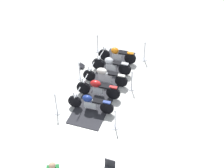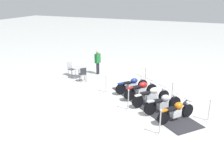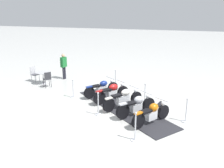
{
  "view_description": "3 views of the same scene",
  "coord_description": "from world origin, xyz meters",
  "px_view_note": "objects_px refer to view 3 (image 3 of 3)",
  "views": [
    {
      "loc": [
        10.87,
        -4.04,
        9.72
      ],
      "look_at": [
        1.38,
        -0.19,
        1.11
      ],
      "focal_mm": 48.78,
      "sensor_mm": 36.0,
      "label": 1
    },
    {
      "loc": [
        -3.01,
        11.99,
        5.54
      ],
      "look_at": [
        2.12,
        0.18,
        0.89
      ],
      "focal_mm": 41.32,
      "sensor_mm": 36.0,
      "label": 2
    },
    {
      "loc": [
        -2.46,
        10.41,
        4.63
      ],
      "look_at": [
        0.91,
        -1.27,
        0.73
      ],
      "focal_mm": 39.17,
      "sensor_mm": 36.0,
      "label": 3
    }
  ],
  "objects_px": {
    "stanchion_right_front": "(186,115)",
    "bystander_person": "(64,64)",
    "motorcycle_chrome": "(137,105)",
    "motorcycle_navy": "(102,88)",
    "motorcycle_maroon": "(112,92)",
    "cafe_table": "(43,75)",
    "stanchion_right_rear": "(116,82)",
    "cafe_chair_across_table": "(47,78)",
    "motorcycle_cream": "(124,98)",
    "stanchion_right_mid": "(145,96)",
    "stanchion_left_rear": "(73,92)",
    "cafe_chair_near_table": "(34,73)",
    "info_placard": "(160,105)",
    "stanchion_left_front": "(135,131)",
    "motorcycle_copper": "(152,113)",
    "stanchion_left_mid": "(98,107)"
  },
  "relations": [
    {
      "from": "stanchion_right_front",
      "to": "bystander_person",
      "type": "xyz_separation_m",
      "value": [
        7.73,
        -4.31,
        0.69
      ]
    },
    {
      "from": "motorcycle_chrome",
      "to": "motorcycle_navy",
      "type": "xyz_separation_m",
      "value": [
        2.23,
        -1.89,
        -0.02
      ]
    },
    {
      "from": "motorcycle_maroon",
      "to": "cafe_table",
      "type": "xyz_separation_m",
      "value": [
        4.91,
        -1.68,
        0.06
      ]
    },
    {
      "from": "stanchion_right_rear",
      "to": "cafe_chair_across_table",
      "type": "distance_m",
      "value": 4.03
    },
    {
      "from": "motorcycle_cream",
      "to": "stanchion_right_mid",
      "type": "xyz_separation_m",
      "value": [
        -0.85,
        -1.0,
        -0.18
      ]
    },
    {
      "from": "stanchion_left_rear",
      "to": "stanchion_right_rear",
      "type": "bearing_deg",
      "value": -130.3
    },
    {
      "from": "bystander_person",
      "to": "motorcycle_navy",
      "type": "bearing_deg",
      "value": -19.32
    },
    {
      "from": "motorcycle_cream",
      "to": "stanchion_left_rear",
      "type": "xyz_separation_m",
      "value": [
        2.87,
        -0.62,
        -0.19
      ]
    },
    {
      "from": "motorcycle_navy",
      "to": "stanchion_right_front",
      "type": "xyz_separation_m",
      "value": [
        -4.32,
        1.94,
        -0.14
      ]
    },
    {
      "from": "stanchion_right_mid",
      "to": "stanchion_right_front",
      "type": "height_order",
      "value": "stanchion_right_front"
    },
    {
      "from": "stanchion_right_rear",
      "to": "cafe_table",
      "type": "relative_size",
      "value": 1.29
    },
    {
      "from": "motorcycle_cream",
      "to": "cafe_chair_near_table",
      "type": "distance_m",
      "value": 6.94
    },
    {
      "from": "stanchion_left_rear",
      "to": "info_placard",
      "type": "xyz_separation_m",
      "value": [
        -4.54,
        -0.02,
        -0.23
      ]
    },
    {
      "from": "cafe_chair_across_table",
      "to": "stanchion_left_front",
      "type": "bearing_deg",
      "value": -174.79
    },
    {
      "from": "cafe_chair_near_table",
      "to": "motorcycle_navy",
      "type": "bearing_deg",
      "value": 2.93
    },
    {
      "from": "motorcycle_navy",
      "to": "stanchion_right_rear",
      "type": "distance_m",
      "value": 1.47
    },
    {
      "from": "motorcycle_copper",
      "to": "stanchion_right_mid",
      "type": "height_order",
      "value": "stanchion_right_mid"
    },
    {
      "from": "cafe_table",
      "to": "cafe_chair_near_table",
      "type": "distance_m",
      "value": 0.83
    },
    {
      "from": "motorcycle_chrome",
      "to": "stanchion_left_front",
      "type": "xyz_separation_m",
      "value": [
        -0.34,
        2.1,
        -0.11
      ]
    },
    {
      "from": "stanchion_left_front",
      "to": "stanchion_left_rear",
      "type": "relative_size",
      "value": 1.11
    },
    {
      "from": "motorcycle_maroon",
      "to": "cafe_table",
      "type": "relative_size",
      "value": 1.99
    },
    {
      "from": "bystander_person",
      "to": "stanchion_left_front",
      "type": "bearing_deg",
      "value": -31.25
    },
    {
      "from": "stanchion_right_rear",
      "to": "bystander_person",
      "type": "relative_size",
      "value": 0.67
    },
    {
      "from": "motorcycle_chrome",
      "to": "cafe_chair_near_table",
      "type": "distance_m",
      "value": 7.87
    },
    {
      "from": "motorcycle_maroon",
      "to": "bystander_person",
      "type": "xyz_separation_m",
      "value": [
        4.15,
        -3.01,
        0.49
      ]
    },
    {
      "from": "info_placard",
      "to": "cafe_table",
      "type": "distance_m",
      "value": 7.53
    },
    {
      "from": "motorcycle_copper",
      "to": "motorcycle_chrome",
      "type": "xyz_separation_m",
      "value": [
        0.74,
        -0.63,
        0.0
      ]
    },
    {
      "from": "motorcycle_navy",
      "to": "info_placard",
      "type": "xyz_separation_m",
      "value": [
        -3.16,
        0.61,
        -0.38
      ]
    },
    {
      "from": "stanchion_right_front",
      "to": "info_placard",
      "type": "bearing_deg",
      "value": -48.82
    },
    {
      "from": "stanchion_right_front",
      "to": "info_placard",
      "type": "distance_m",
      "value": 1.77
    },
    {
      "from": "info_placard",
      "to": "bystander_person",
      "type": "distance_m",
      "value": 7.28
    },
    {
      "from": "info_placard",
      "to": "bystander_person",
      "type": "xyz_separation_m",
      "value": [
        6.57,
        -2.98,
        0.92
      ]
    },
    {
      "from": "bystander_person",
      "to": "motorcycle_chrome",
      "type": "bearing_deg",
      "value": -21.58
    },
    {
      "from": "stanchion_left_front",
      "to": "cafe_chair_across_table",
      "type": "relative_size",
      "value": 1.19
    },
    {
      "from": "motorcycle_copper",
      "to": "stanchion_right_mid",
      "type": "relative_size",
      "value": 1.71
    },
    {
      "from": "motorcycle_maroon",
      "to": "cafe_chair_near_table",
      "type": "distance_m",
      "value": 6.02
    },
    {
      "from": "motorcycle_navy",
      "to": "stanchion_right_front",
      "type": "bearing_deg",
      "value": -76.27
    },
    {
      "from": "motorcycle_maroon",
      "to": "stanchion_left_rear",
      "type": "bearing_deg",
      "value": 127.08
    },
    {
      "from": "stanchion_right_mid",
      "to": "bystander_person",
      "type": "xyz_separation_m",
      "value": [
        5.75,
        -2.63,
        0.69
      ]
    },
    {
      "from": "cafe_chair_across_table",
      "to": "motorcycle_cream",
      "type": "bearing_deg",
      "value": -157.73
    },
    {
      "from": "motorcycle_maroon",
      "to": "cafe_chair_near_table",
      "type": "bearing_deg",
      "value": 108.3
    },
    {
      "from": "cafe_table",
      "to": "bystander_person",
      "type": "relative_size",
      "value": 0.52
    },
    {
      "from": "cafe_chair_near_table",
      "to": "bystander_person",
      "type": "height_order",
      "value": "bystander_person"
    },
    {
      "from": "stanchion_left_front",
      "to": "stanchion_left_mid",
      "type": "distance_m",
      "value": 2.59
    },
    {
      "from": "stanchion_left_rear",
      "to": "info_placard",
      "type": "distance_m",
      "value": 4.55
    },
    {
      "from": "stanchion_right_front",
      "to": "cafe_chair_across_table",
      "type": "height_order",
      "value": "stanchion_right_front"
    },
    {
      "from": "motorcycle_copper",
      "to": "info_placard",
      "type": "relative_size",
      "value": 4.48
    },
    {
      "from": "stanchion_right_rear",
      "to": "cafe_chair_near_table",
      "type": "relative_size",
      "value": 1.18
    },
    {
      "from": "stanchion_right_front",
      "to": "stanchion_left_rear",
      "type": "bearing_deg",
      "value": -12.83
    },
    {
      "from": "motorcycle_copper",
      "to": "stanchion_left_front",
      "type": "height_order",
      "value": "stanchion_left_front"
    }
  ]
}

